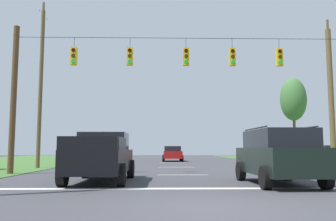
{
  "coord_description": "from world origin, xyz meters",
  "views": [
    {
      "loc": [
        -1.13,
        -8.1,
        1.31
      ],
      "look_at": [
        -0.7,
        11.41,
        3.38
      ],
      "focal_mm": 38.15,
      "sensor_mm": 36.0,
      "label": 1
    }
  ],
  "objects_px": {
    "overhead_signal_span": "(181,89)",
    "distant_car_far_parked": "(172,153)",
    "distant_car_oncoming": "(334,155)",
    "distant_car_crossing_white": "(97,153)",
    "utility_pole_near_left": "(41,85)",
    "suv_black": "(278,155)",
    "utility_pole_mid_right": "(331,95)",
    "tree_roadside_far_right": "(293,100)",
    "pickup_truck": "(102,157)"
  },
  "relations": [
    {
      "from": "distant_car_crossing_white",
      "to": "suv_black",
      "type": "bearing_deg",
      "value": -65.27
    },
    {
      "from": "utility_pole_mid_right",
      "to": "suv_black",
      "type": "bearing_deg",
      "value": -125.5
    },
    {
      "from": "distant_car_crossing_white",
      "to": "tree_roadside_far_right",
      "type": "bearing_deg",
      "value": -4.04
    },
    {
      "from": "overhead_signal_span",
      "to": "utility_pole_mid_right",
      "type": "bearing_deg",
      "value": 21.19
    },
    {
      "from": "overhead_signal_span",
      "to": "utility_pole_near_left",
      "type": "relative_size",
      "value": 1.57
    },
    {
      "from": "distant_car_far_parked",
      "to": "tree_roadside_far_right",
      "type": "height_order",
      "value": "tree_roadside_far_right"
    },
    {
      "from": "distant_car_far_parked",
      "to": "utility_pole_near_left",
      "type": "xyz_separation_m",
      "value": [
        -9.3,
        -12.39,
        4.78
      ]
    },
    {
      "from": "utility_pole_near_left",
      "to": "distant_car_far_parked",
      "type": "bearing_deg",
      "value": 53.11
    },
    {
      "from": "pickup_truck",
      "to": "distant_car_oncoming",
      "type": "height_order",
      "value": "pickup_truck"
    },
    {
      "from": "distant_car_oncoming",
      "to": "distant_car_far_parked",
      "type": "distance_m",
      "value": 15.22
    },
    {
      "from": "distant_car_far_parked",
      "to": "utility_pole_mid_right",
      "type": "relative_size",
      "value": 0.44
    },
    {
      "from": "utility_pole_mid_right",
      "to": "tree_roadside_far_right",
      "type": "xyz_separation_m",
      "value": [
        2.27,
        12.37,
        1.37
      ]
    },
    {
      "from": "distant_car_oncoming",
      "to": "distant_car_crossing_white",
      "type": "bearing_deg",
      "value": 153.71
    },
    {
      "from": "utility_pole_mid_right",
      "to": "tree_roadside_far_right",
      "type": "height_order",
      "value": "utility_pole_mid_right"
    },
    {
      "from": "suv_black",
      "to": "utility_pole_near_left",
      "type": "height_order",
      "value": "utility_pole_near_left"
    },
    {
      "from": "distant_car_far_parked",
      "to": "pickup_truck",
      "type": "bearing_deg",
      "value": -99.26
    },
    {
      "from": "overhead_signal_span",
      "to": "distant_car_far_parked",
      "type": "bearing_deg",
      "value": 89.53
    },
    {
      "from": "distant_car_crossing_white",
      "to": "utility_pole_near_left",
      "type": "relative_size",
      "value": 0.39
    },
    {
      "from": "distant_car_far_parked",
      "to": "tree_roadside_far_right",
      "type": "distance_m",
      "value": 13.16
    },
    {
      "from": "overhead_signal_span",
      "to": "distant_car_crossing_white",
      "type": "relative_size",
      "value": 4.06
    },
    {
      "from": "suv_black",
      "to": "distant_car_crossing_white",
      "type": "relative_size",
      "value": 1.11
    },
    {
      "from": "distant_car_crossing_white",
      "to": "utility_pole_mid_right",
      "type": "height_order",
      "value": "utility_pole_mid_right"
    },
    {
      "from": "tree_roadside_far_right",
      "to": "utility_pole_near_left",
      "type": "bearing_deg",
      "value": -152.95
    },
    {
      "from": "pickup_truck",
      "to": "utility_pole_near_left",
      "type": "xyz_separation_m",
      "value": [
        -5.73,
        9.51,
        4.6
      ]
    },
    {
      "from": "overhead_signal_span",
      "to": "distant_car_far_parked",
      "type": "distance_m",
      "value": 18.08
    },
    {
      "from": "distant_car_far_parked",
      "to": "overhead_signal_span",
      "type": "bearing_deg",
      "value": -90.47
    },
    {
      "from": "utility_pole_near_left",
      "to": "suv_black",
      "type": "bearing_deg",
      "value": -41.15
    },
    {
      "from": "overhead_signal_span",
      "to": "distant_car_crossing_white",
      "type": "xyz_separation_m",
      "value": [
        -7.4,
        17.56,
        -3.6
      ]
    },
    {
      "from": "distant_car_far_parked",
      "to": "utility_pole_near_left",
      "type": "relative_size",
      "value": 0.38
    },
    {
      "from": "pickup_truck",
      "to": "tree_roadside_far_right",
      "type": "bearing_deg",
      "value": 52.7
    },
    {
      "from": "pickup_truck",
      "to": "distant_car_far_parked",
      "type": "height_order",
      "value": "pickup_truck"
    },
    {
      "from": "overhead_signal_span",
      "to": "utility_pole_near_left",
      "type": "distance_m",
      "value": 10.66
    },
    {
      "from": "suv_black",
      "to": "distant_car_far_parked",
      "type": "relative_size",
      "value": 1.12
    },
    {
      "from": "suv_black",
      "to": "distant_car_far_parked",
      "type": "xyz_separation_m",
      "value": [
        -3.06,
        23.19,
        -0.27
      ]
    },
    {
      "from": "utility_pole_near_left",
      "to": "distant_car_oncoming",
      "type": "bearing_deg",
      "value": 7.3
    },
    {
      "from": "distant_car_crossing_white",
      "to": "tree_roadside_far_right",
      "type": "relative_size",
      "value": 0.53
    },
    {
      "from": "pickup_truck",
      "to": "tree_roadside_far_right",
      "type": "relative_size",
      "value": 0.66
    },
    {
      "from": "distant_car_oncoming",
      "to": "distant_car_far_parked",
      "type": "height_order",
      "value": "same"
    },
    {
      "from": "distant_car_crossing_white",
      "to": "utility_pole_near_left",
      "type": "xyz_separation_m",
      "value": [
        -1.76,
        -12.22,
        4.78
      ]
    },
    {
      "from": "overhead_signal_span",
      "to": "distant_car_far_parked",
      "type": "xyz_separation_m",
      "value": [
        0.15,
        17.72,
        -3.6
      ]
    },
    {
      "from": "pickup_truck",
      "to": "tree_roadside_far_right",
      "type": "distance_m",
      "value": 26.1
    },
    {
      "from": "suv_black",
      "to": "utility_pole_mid_right",
      "type": "xyz_separation_m",
      "value": [
        6.61,
        9.27,
        3.66
      ]
    },
    {
      "from": "tree_roadside_far_right",
      "to": "pickup_truck",
      "type": "bearing_deg",
      "value": -127.3
    },
    {
      "from": "distant_car_crossing_white",
      "to": "distant_car_far_parked",
      "type": "bearing_deg",
      "value": 1.27
    },
    {
      "from": "distant_car_far_parked",
      "to": "tree_roadside_far_right",
      "type": "relative_size",
      "value": 0.52
    },
    {
      "from": "suv_black",
      "to": "overhead_signal_span",
      "type": "bearing_deg",
      "value": 120.39
    },
    {
      "from": "suv_black",
      "to": "distant_car_far_parked",
      "type": "bearing_deg",
      "value": 97.52
    },
    {
      "from": "overhead_signal_span",
      "to": "tree_roadside_far_right",
      "type": "distance_m",
      "value": 20.27
    },
    {
      "from": "distant_car_crossing_white",
      "to": "utility_pole_near_left",
      "type": "bearing_deg",
      "value": -98.17
    },
    {
      "from": "suv_black",
      "to": "distant_car_crossing_white",
      "type": "xyz_separation_m",
      "value": [
        -10.6,
        23.02,
        -0.27
      ]
    }
  ]
}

